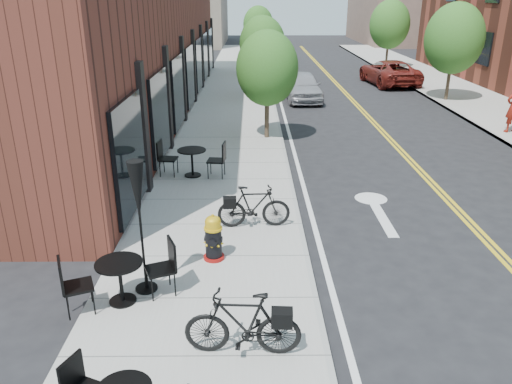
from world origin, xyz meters
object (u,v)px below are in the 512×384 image
object	(u,v)px
fire_hydrant	(213,238)
bistro_set_b	(120,276)
parked_car_c	(278,57)
bistro_set_c	(192,159)
bicycle_left	(243,324)
patio_umbrella	(138,200)
parked_car_b	(284,72)
parked_car_far	(389,72)
bicycle_right	(254,207)
parked_car_a	(302,86)

from	to	relation	value
fire_hydrant	bistro_set_b	xyz separation A→B (m)	(-1.46, -1.49, 0.05)
bistro_set_b	parked_car_c	distance (m)	31.09
bistro_set_c	parked_car_c	distance (m)	24.70
bicycle_left	patio_umbrella	bearing A→B (deg)	-131.21
parked_car_c	bistro_set_b	bearing A→B (deg)	-104.41
bistro_set_b	parked_car_b	distance (m)	23.53
bistro_set_c	patio_umbrella	world-z (taller)	patio_umbrella
fire_hydrant	parked_car_c	size ratio (longest dim) A/B	0.21
bicycle_left	parked_car_far	size ratio (longest dim) A/B	0.33
parked_car_b	parked_car_far	size ratio (longest dim) A/B	0.78
bicycle_left	bicycle_right	xyz separation A→B (m)	(0.18, 4.29, -0.02)
bicycle_right	parked_car_far	bearing A→B (deg)	-25.60
parked_car_a	parked_car_far	distance (m)	7.35
bistro_set_b	parked_car_c	bearing A→B (deg)	59.41
bistro_set_b	bicycle_right	bearing A→B (deg)	29.64
parked_car_a	parked_car_far	size ratio (longest dim) A/B	0.81
bistro_set_c	parked_car_c	bearing A→B (deg)	88.42
bicycle_right	parked_car_b	distance (m)	20.29
fire_hydrant	bicycle_right	world-z (taller)	bicycle_right
bicycle_right	bistro_set_c	size ratio (longest dim) A/B	0.84
bistro_set_c	parked_car_a	size ratio (longest dim) A/B	0.46
bicycle_right	bistro_set_c	xyz separation A→B (m)	(-1.76, 3.42, 0.03)
fire_hydrant	parked_car_b	size ratio (longest dim) A/B	0.24
bicycle_left	bistro_set_b	xyz separation A→B (m)	(-2.08, 1.34, -0.01)
parked_car_b	parked_car_far	xyz separation A→B (m)	(6.22, -0.37, 0.06)
bistro_set_b	patio_umbrella	world-z (taller)	patio_umbrella
bistro_set_c	bicycle_left	bearing A→B (deg)	-71.48
bicycle_left	parked_car_a	distance (m)	19.58
bicycle_left	bicycle_right	size ratio (longest dim) A/B	1.04
bicycle_right	bistro_set_c	bearing A→B (deg)	23.92
bicycle_right	parked_car_a	xyz separation A→B (m)	(2.52, 15.09, 0.10)
parked_car_b	bicycle_left	bearing A→B (deg)	-89.22
bicycle_left	parked_car_a	bearing A→B (deg)	175.29
patio_umbrella	parked_car_c	bearing A→B (deg)	82.79
bistro_set_b	parked_car_a	distance (m)	18.67
fire_hydrant	parked_car_b	world-z (taller)	parked_car_b
bistro_set_b	parked_car_b	xyz separation A→B (m)	(4.18, 23.16, 0.05)
parked_car_a	parked_car_c	xyz separation A→B (m)	(-0.61, 12.76, -0.05)
bicycle_left	parked_car_b	world-z (taller)	parked_car_b
parked_car_b	bicycle_right	bearing A→B (deg)	-89.74
bicycle_left	bistro_set_b	distance (m)	2.48
bicycle_left	patio_umbrella	xyz separation A→B (m)	(-1.75, 1.72, 1.22)
parked_car_a	parked_car_b	bearing A→B (deg)	93.90
bicycle_right	patio_umbrella	xyz separation A→B (m)	(-1.94, -2.58, 1.24)
fire_hydrant	bicycle_left	bearing A→B (deg)	-69.53
fire_hydrant	bicycle_left	size ratio (longest dim) A/B	0.56
parked_car_far	fire_hydrant	bearing A→B (deg)	61.04
bistro_set_b	parked_car_b	size ratio (longest dim) A/B	0.46
patio_umbrella	parked_car_far	world-z (taller)	patio_umbrella
bistro_set_c	parked_car_b	world-z (taller)	parked_car_b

